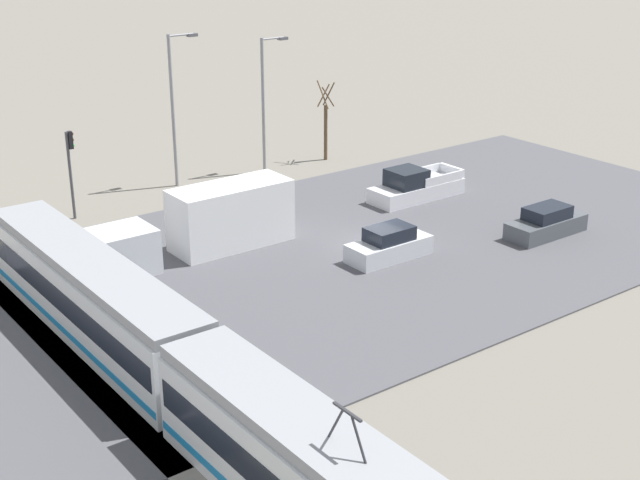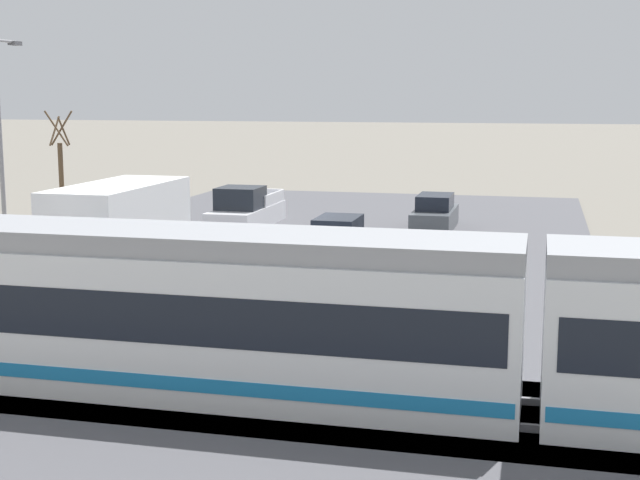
{
  "view_description": "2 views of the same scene",
  "coord_description": "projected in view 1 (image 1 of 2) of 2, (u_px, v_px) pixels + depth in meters",
  "views": [
    {
      "loc": [
        -31.77,
        27.16,
        16.45
      ],
      "look_at": [
        -2.81,
        5.32,
        2.44
      ],
      "focal_mm": 50.0,
      "sensor_mm": 36.0,
      "label": 1
    },
    {
      "loc": [
        -8.9,
        31.52,
        6.07
      ],
      "look_at": [
        -2.36,
        5.2,
        1.62
      ],
      "focal_mm": 50.0,
      "sensor_mm": 36.0,
      "label": 2
    }
  ],
  "objects": [
    {
      "name": "ground_plane",
      "position": [
        371.0,
        246.0,
        44.84
      ],
      "size": [
        320.0,
        320.0,
        0.0
      ],
      "primitive_type": "plane",
      "color": "slate"
    },
    {
      "name": "road_surface",
      "position": [
        371.0,
        246.0,
        44.82
      ],
      "size": [
        22.17,
        44.07,
        0.08
      ],
      "color": "#4C4C51",
      "rests_on": "ground"
    },
    {
      "name": "rail_bed",
      "position": [
        87.0,
        327.0,
        36.33
      ],
      "size": [
        74.03,
        4.4,
        0.22
      ],
      "color": "gray",
      "rests_on": "ground"
    },
    {
      "name": "light_rail_tram",
      "position": [
        193.0,
        380.0,
        29.12
      ],
      "size": [
        31.86,
        2.59,
        4.45
      ],
      "color": "silver",
      "rests_on": "ground"
    },
    {
      "name": "box_truck",
      "position": [
        206.0,
        223.0,
        43.5
      ],
      "size": [
        2.48,
        10.38,
        3.15
      ],
      "color": "silver",
      "rests_on": "ground"
    },
    {
      "name": "pickup_truck",
      "position": [
        415.0,
        187.0,
        51.44
      ],
      "size": [
        2.04,
        5.87,
        1.89
      ],
      "color": "silver",
      "rests_on": "ground"
    },
    {
      "name": "sedan_car_0",
      "position": [
        546.0,
        223.0,
        45.9
      ],
      "size": [
        1.72,
        4.61,
        1.55
      ],
      "rotation": [
        0.0,
        0.0,
        3.14
      ],
      "color": "#4C5156",
      "rests_on": "ground"
    },
    {
      "name": "sedan_car_1",
      "position": [
        389.0,
        245.0,
        42.95
      ],
      "size": [
        1.73,
        4.3,
        1.6
      ],
      "rotation": [
        0.0,
        0.0,
        3.14
      ],
      "color": "silver",
      "rests_on": "ground"
    },
    {
      "name": "traffic_light_pole",
      "position": [
        71.0,
        162.0,
        47.64
      ],
      "size": [
        0.28,
        0.47,
        4.86
      ],
      "color": "#47474C",
      "rests_on": "ground"
    },
    {
      "name": "street_tree",
      "position": [
        326.0,
        124.0,
        58.79
      ],
      "size": [
        1.24,
        1.03,
        5.28
      ],
      "color": "brown",
      "rests_on": "ground"
    },
    {
      "name": "street_lamp_near_crossing",
      "position": [
        266.0,
        96.0,
        55.32
      ],
      "size": [
        0.36,
        1.95,
        8.48
      ],
      "color": "gray",
      "rests_on": "ground"
    },
    {
      "name": "street_lamp_mid_block",
      "position": [
        175.0,
        101.0,
        52.5
      ],
      "size": [
        0.36,
        1.95,
        9.1
      ],
      "color": "gray",
      "rests_on": "ground"
    }
  ]
}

